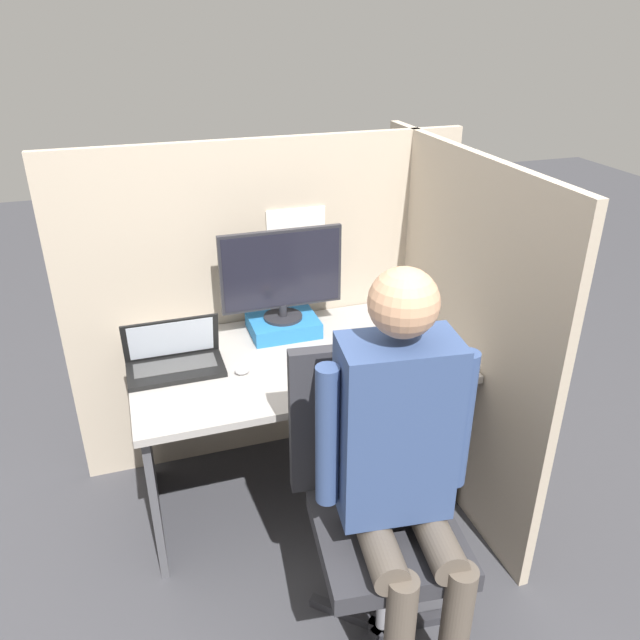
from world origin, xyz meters
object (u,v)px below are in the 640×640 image
Objects in this scene: paper_box at (283,325)px; monitor at (282,273)px; person at (402,459)px; carrot_toy at (322,380)px; laptop at (174,360)px; office_chair at (373,497)px; stapler at (400,318)px.

paper_box is 0.56× the size of monitor.
person reaches higher than monitor.
monitor is at bearing 93.35° from carrot_toy.
monitor is 0.57m from laptop.
office_chair is 0.31m from person.
office_chair reaches higher than carrot_toy.
paper_box is 0.94m from office_chair.
paper_box is 1.07m from person.
office_chair is (-0.47, -0.84, -0.20)m from stapler.
stapler is at bearing 61.04° from office_chair.
paper_box is at bearing 93.37° from carrot_toy.
office_chair is at bearing 96.69° from person.
monitor reaches higher than stapler.
person reaches higher than office_chair.
carrot_toy reaches higher than stapler.
person is at bearing -57.40° from laptop.
paper_box is 0.47m from carrot_toy.
monitor is 1.09m from person.
paper_box is at bearing 19.80° from laptop.
person is at bearing -85.19° from carrot_toy.
stapler is (0.53, -0.08, -0.26)m from monitor.
paper_box is 0.53m from stapler.
monitor is at bearing 94.17° from person.
paper_box is at bearing 93.77° from office_chair.
office_chair reaches higher than stapler.
laptop is at bearing -159.90° from monitor.
stapler is 0.11× the size of person.
paper_box reaches higher than carrot_toy.
carrot_toy is 0.50m from office_chair.
person is at bearing -83.31° from office_chair.
stapler is (0.53, -0.07, -0.01)m from paper_box.
paper_box is at bearing 94.18° from person.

